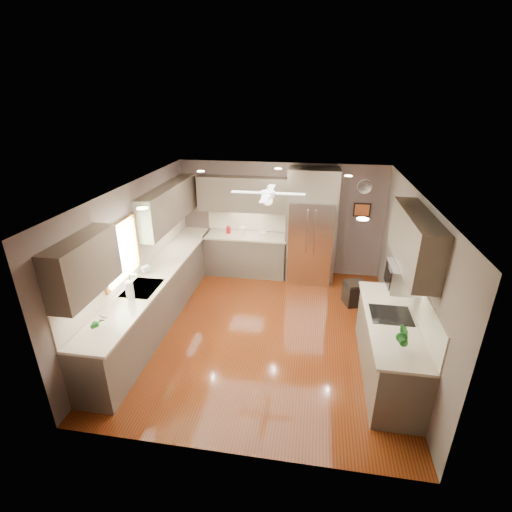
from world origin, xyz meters
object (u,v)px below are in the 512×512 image
(canister_a, at_px, (229,230))
(potted_plant_right, at_px, (403,336))
(paper_towel, at_px, (130,290))
(bowl, at_px, (263,235))
(stool, at_px, (355,293))
(potted_plant_left, at_px, (100,321))
(microwave, at_px, (403,277))
(canister_c, at_px, (243,231))
(refrigerator, at_px, (311,228))
(soap_bottle, at_px, (146,268))

(canister_a, distance_m, potted_plant_right, 4.77)
(potted_plant_right, xyz_separation_m, paper_towel, (-3.86, 0.58, -0.02))
(bowl, height_order, stool, bowl)
(stool, bearing_deg, canister_a, 158.67)
(potted_plant_right, height_order, paper_towel, potted_plant_right)
(paper_towel, bearing_deg, potted_plant_left, -89.09)
(microwave, distance_m, stool, 2.15)
(potted_plant_right, bearing_deg, canister_c, 126.78)
(potted_plant_right, xyz_separation_m, refrigerator, (-1.21, 3.59, 0.09))
(potted_plant_left, relative_size, refrigerator, 0.12)
(canister_c, bearing_deg, stool, -22.95)
(canister_a, bearing_deg, bowl, -5.36)
(potted_plant_left, xyz_separation_m, microwave, (3.97, 1.15, 0.39))
(potted_plant_left, bearing_deg, refrigerator, 55.65)
(microwave, distance_m, paper_towel, 4.01)
(paper_towel, bearing_deg, refrigerator, 48.51)
(stool, bearing_deg, potted_plant_right, -83.80)
(refrigerator, distance_m, microwave, 3.03)
(microwave, bearing_deg, bowl, 131.06)
(potted_plant_right, bearing_deg, bowl, 122.06)
(canister_c, relative_size, potted_plant_right, 0.56)
(potted_plant_left, bearing_deg, paper_towel, 90.91)
(soap_bottle, distance_m, refrigerator, 3.51)
(canister_a, xyz_separation_m, stool, (2.76, -1.08, -0.78))
(potted_plant_right, distance_m, stool, 2.75)
(soap_bottle, bearing_deg, canister_a, 66.97)
(canister_a, distance_m, soap_bottle, 2.42)
(canister_a, distance_m, refrigerator, 1.84)
(potted_plant_right, bearing_deg, stool, 96.20)
(canister_a, xyz_separation_m, paper_towel, (-0.82, -3.08, 0.06))
(canister_c, height_order, potted_plant_right, potted_plant_right)
(bowl, distance_m, refrigerator, 1.07)
(bowl, relative_size, paper_towel, 0.68)
(paper_towel, bearing_deg, microwave, 4.21)
(potted_plant_left, distance_m, microwave, 4.15)
(bowl, bearing_deg, soap_bottle, -128.88)
(soap_bottle, relative_size, stool, 0.43)
(potted_plant_left, height_order, refrigerator, refrigerator)
(canister_c, distance_m, soap_bottle, 2.53)
(soap_bottle, bearing_deg, bowl, 51.12)
(microwave, bearing_deg, canister_c, 135.82)
(canister_c, xyz_separation_m, potted_plant_left, (-1.15, -3.89, 0.06))
(stool, height_order, paper_towel, paper_towel)
(refrigerator, bearing_deg, stool, -46.94)
(soap_bottle, height_order, bowl, soap_bottle)
(canister_c, distance_m, bowl, 0.46)
(refrigerator, xyz_separation_m, microwave, (1.33, -2.71, 0.29))
(paper_towel, bearing_deg, potted_plant_right, -8.60)
(canister_a, bearing_deg, potted_plant_right, -50.34)
(refrigerator, relative_size, stool, 5.10)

